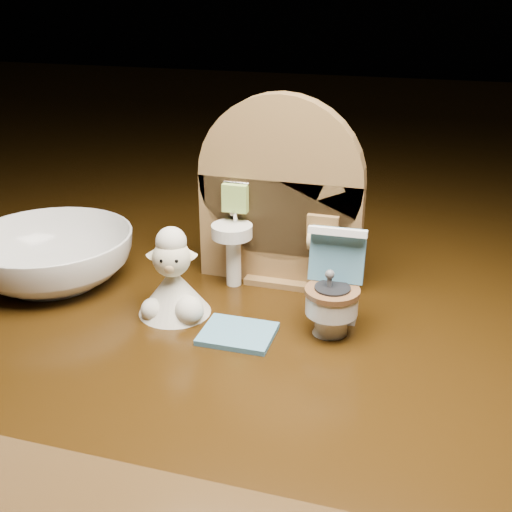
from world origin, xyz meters
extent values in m
cube|color=#321F0A|center=(0.00, 0.00, -0.05)|extent=(2.50, 2.50, 0.10)
cube|color=olive|center=(0.00, 0.07, 0.04)|extent=(0.13, 0.02, 0.09)
cylinder|color=olive|center=(0.00, 0.07, 0.09)|extent=(0.13, 0.02, 0.13)
cube|color=olive|center=(0.00, 0.07, 0.00)|extent=(0.05, 0.04, 0.01)
cylinder|color=white|center=(-0.03, 0.05, 0.02)|extent=(0.01, 0.01, 0.04)
cylinder|color=white|center=(-0.03, 0.04, 0.05)|extent=(0.03, 0.03, 0.01)
cylinder|color=silver|center=(-0.03, 0.05, 0.06)|extent=(0.00, 0.00, 0.01)
cube|color=#97BD57|center=(-0.03, 0.05, 0.07)|extent=(0.02, 0.01, 0.02)
cube|color=olive|center=(0.04, 0.06, 0.05)|extent=(0.02, 0.01, 0.02)
cylinder|color=#D3B888|center=(0.04, 0.05, 0.05)|extent=(0.02, 0.02, 0.02)
cylinder|color=white|center=(0.06, -0.01, 0.01)|extent=(0.02, 0.02, 0.02)
cylinder|color=white|center=(0.06, -0.01, 0.02)|extent=(0.04, 0.04, 0.02)
cylinder|color=brown|center=(0.06, -0.01, 0.03)|extent=(0.04, 0.04, 0.00)
cube|color=white|center=(0.06, 0.01, 0.02)|extent=(0.03, 0.01, 0.05)
cube|color=teal|center=(0.06, 0.01, 0.05)|extent=(0.04, 0.01, 0.04)
cube|color=white|center=(0.06, 0.00, 0.07)|extent=(0.04, 0.01, 0.01)
cylinder|color=gold|center=(0.06, 0.01, 0.05)|extent=(0.01, 0.01, 0.01)
cube|color=teal|center=(0.00, -0.03, 0.00)|extent=(0.05, 0.04, 0.00)
cone|color=white|center=(0.05, -0.01, 0.01)|extent=(0.02, 0.02, 0.02)
cylinder|color=#59595B|center=(0.05, -0.01, 0.03)|extent=(0.00, 0.00, 0.03)
sphere|color=#59595B|center=(0.05, -0.01, 0.05)|extent=(0.01, 0.01, 0.01)
cone|color=silver|center=(-0.06, -0.01, 0.02)|extent=(0.05, 0.05, 0.04)
sphere|color=silver|center=(-0.04, -0.02, 0.01)|extent=(0.02, 0.02, 0.02)
sphere|color=silver|center=(-0.07, -0.02, 0.01)|extent=(0.02, 0.02, 0.02)
sphere|color=beige|center=(-0.06, -0.01, 0.04)|extent=(0.03, 0.03, 0.03)
sphere|color=tan|center=(-0.06, -0.02, 0.04)|extent=(0.01, 0.01, 0.01)
sphere|color=silver|center=(-0.06, -0.01, 0.06)|extent=(0.02, 0.02, 0.02)
cone|color=beige|center=(-0.07, -0.01, 0.05)|extent=(0.01, 0.01, 0.01)
cone|color=beige|center=(-0.05, -0.01, 0.05)|extent=(0.01, 0.01, 0.01)
sphere|color=black|center=(-0.06, -0.02, 0.05)|extent=(0.00, 0.00, 0.00)
sphere|color=black|center=(-0.05, -0.02, 0.05)|extent=(0.00, 0.00, 0.00)
imported|color=white|center=(-0.18, 0.01, 0.02)|extent=(0.16, 0.16, 0.04)
camera|label=1|loc=(0.12, -0.39, 0.23)|focal=45.00mm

